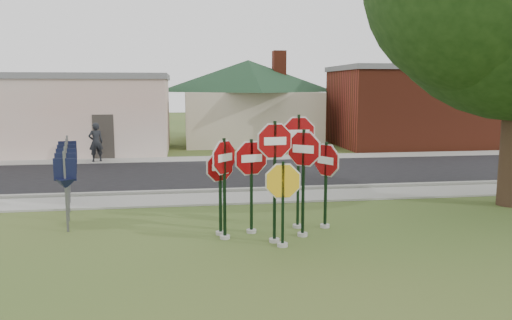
{
  "coord_description": "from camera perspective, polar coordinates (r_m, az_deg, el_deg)",
  "views": [
    {
      "loc": [
        -2.13,
        -9.9,
        3.53
      ],
      "look_at": [
        -0.4,
        2.0,
        1.76
      ],
      "focal_mm": 35.0,
      "sensor_mm": 36.0,
      "label": 1
    }
  ],
  "objects": [
    {
      "name": "ground",
      "position": [
        10.73,
        3.74,
        -10.85
      ],
      "size": [
        120.0,
        120.0,
        0.0
      ],
      "primitive_type": "plane",
      "color": "#365520",
      "rests_on": "ground"
    },
    {
      "name": "sidewalk_near",
      "position": [
        15.94,
        -0.38,
        -4.31
      ],
      "size": [
        60.0,
        1.6,
        0.06
      ],
      "primitive_type": "cube",
      "color": "gray",
      "rests_on": "ground"
    },
    {
      "name": "road",
      "position": [
        20.32,
        -2.12,
        -1.57
      ],
      "size": [
        60.0,
        7.0,
        0.04
      ],
      "primitive_type": "cube",
      "color": "black",
      "rests_on": "ground"
    },
    {
      "name": "sidewalk_far",
      "position": [
        24.55,
        -3.2,
        0.17
      ],
      "size": [
        60.0,
        1.6,
        0.06
      ],
      "primitive_type": "cube",
      "color": "gray",
      "rests_on": "ground"
    },
    {
      "name": "curb",
      "position": [
        16.9,
        -0.84,
        -3.44
      ],
      "size": [
        60.0,
        0.2,
        0.14
      ],
      "primitive_type": "cube",
      "color": "gray",
      "rests_on": "ground"
    },
    {
      "name": "stop_sign_center",
      "position": [
        11.19,
        2.15,
        -0.32
      ],
      "size": [
        1.11,
        0.24,
        2.89
      ],
      "color": "#9C9993",
      "rests_on": "ground"
    },
    {
      "name": "stop_sign_yellow",
      "position": [
        11.0,
        3.09,
        -3.93
      ],
      "size": [
        1.09,
        0.24,
        2.03
      ],
      "color": "#9C9993",
      "rests_on": "ground"
    },
    {
      "name": "stop_sign_left",
      "position": [
        11.5,
        -3.64,
        -1.62
      ],
      "size": [
        0.76,
        0.83,
        2.48
      ],
      "color": "#9C9993",
      "rests_on": "ground"
    },
    {
      "name": "stop_sign_right",
      "position": [
        11.71,
        5.44,
        -0.72
      ],
      "size": [
        0.92,
        0.72,
        2.67
      ],
      "color": "#9C9993",
      "rests_on": "ground"
    },
    {
      "name": "stop_sign_back_right",
      "position": [
        12.38,
        4.86,
        0.83
      ],
      "size": [
        1.17,
        0.24,
        2.97
      ],
      "color": "#9C9993",
      "rests_on": "ground"
    },
    {
      "name": "stop_sign_back_left",
      "position": [
        11.96,
        -0.54,
        -1.43
      ],
      "size": [
        1.12,
        0.33,
        2.42
      ],
      "color": "#9C9993",
      "rests_on": "ground"
    },
    {
      "name": "stop_sign_far_right",
      "position": [
        12.55,
        8.0,
        -1.49
      ],
      "size": [
        0.59,
        1.0,
        2.29
      ],
      "color": "#9C9993",
      "rests_on": "ground"
    },
    {
      "name": "stop_sign_far_left",
      "position": [
        11.87,
        -4.12,
        -2.55
      ],
      "size": [
        0.91,
        0.45,
        2.16
      ],
      "color": "#9C9993",
      "rests_on": "ground"
    },
    {
      "name": "route_sign_row",
      "position": [
        14.95,
        -20.79,
        -1.05
      ],
      "size": [
        1.43,
        4.63,
        2.0
      ],
      "color": "#59595E",
      "rests_on": "ground"
    },
    {
      "name": "building_stucco",
      "position": [
        28.77,
        -22.15,
        5.02
      ],
      "size": [
        12.2,
        6.2,
        4.2
      ],
      "color": "beige",
      "rests_on": "ground"
    },
    {
      "name": "building_house",
      "position": [
        32.17,
        -0.89,
        8.59
      ],
      "size": [
        11.6,
        11.6,
        6.2
      ],
      "color": "#BEAF97",
      "rests_on": "ground"
    },
    {
      "name": "building_brick",
      "position": [
        31.74,
        18.27,
        5.93
      ],
      "size": [
        10.2,
        6.2,
        4.75
      ],
      "color": "maroon",
      "rests_on": "ground"
    },
    {
      "name": "bg_tree_right",
      "position": [
        43.31,
        26.05,
        10.26
      ],
      "size": [
        5.6,
        5.6,
        8.4
      ],
      "color": "#301D15",
      "rests_on": "ground"
    },
    {
      "name": "pedestrian",
      "position": [
        24.42,
        -17.83,
        1.96
      ],
      "size": [
        0.78,
        0.66,
        1.82
      ],
      "primitive_type": "imported",
      "rotation": [
        0.0,
        0.0,
        3.54
      ],
      "color": "black",
      "rests_on": "sidewalk_far"
    }
  ]
}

